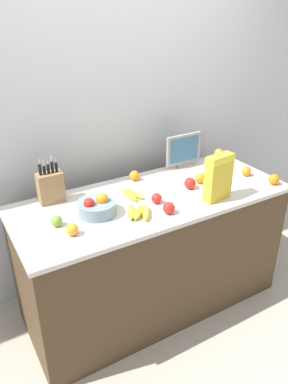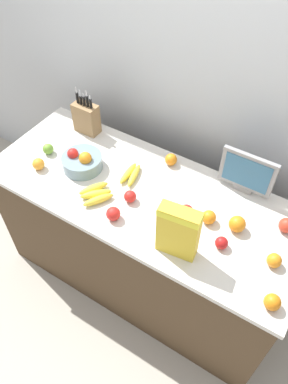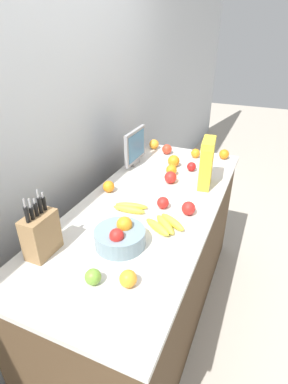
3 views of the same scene
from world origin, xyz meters
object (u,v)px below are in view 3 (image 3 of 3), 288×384
at_px(apple_rightmost, 93,277).
at_px(banana_bunch_right, 130,208).
at_px(small_monitor, 135,147).
at_px(orange_near_bowl, 128,279).
at_px(orange_front_center, 196,153).
at_px(orange_by_cereal, 154,144).
at_px(fruit_bowl, 120,236).
at_px(orange_front_right, 171,170).
at_px(apple_rear, 188,208).
at_px(apple_near_bananas, 167,149).
at_px(cereal_box, 207,161).
at_px(orange_mid_right, 174,161).
at_px(apple_by_knife_block, 163,203).
at_px(orange_front_left, 109,186).
at_px(banana_bunch_left, 165,224).
at_px(apple_front, 191,167).
at_px(apple_middle, 170,177).
at_px(knife_block, 41,234).
at_px(orange_mid_left, 224,154).

bearing_deg(apple_rightmost, banana_bunch_right, 10.37).
relative_size(small_monitor, orange_near_bowl, 4.23).
bearing_deg(orange_front_center, orange_by_cereal, 82.33).
height_order(fruit_bowl, orange_front_right, fruit_bowl).
relative_size(fruit_bowl, apple_rear, 3.14).
relative_size(banana_bunch_right, apple_near_bananas, 2.43).
distance_m(cereal_box, orange_mid_right, 0.37).
height_order(small_monitor, cereal_box, cereal_box).
bearing_deg(orange_front_right, apple_by_knife_block, -167.40).
distance_m(fruit_bowl, orange_near_bowl, 0.26).
bearing_deg(orange_front_center, orange_mid_right, 156.11).
distance_m(banana_bunch_right, orange_front_left, 0.26).
bearing_deg(orange_front_center, banana_bunch_left, -174.08).
bearing_deg(banana_bunch_left, apple_front, 4.98).
distance_m(cereal_box, apple_near_bananas, 0.60).
bearing_deg(apple_middle, fruit_bowl, 179.41).
bearing_deg(apple_rear, orange_front_center, 12.22).
relative_size(apple_by_knife_block, orange_near_bowl, 0.96).
height_order(apple_rightmost, orange_front_center, orange_front_center).
xyz_separation_m(banana_bunch_left, orange_near_bowl, (-0.43, 0.00, 0.01)).
bearing_deg(small_monitor, apple_rear, -132.29).
bearing_deg(knife_block, fruit_bowl, -57.30).
relative_size(banana_bunch_right, orange_front_left, 2.65).
relative_size(apple_by_knife_block, orange_by_cereal, 0.85).
relative_size(orange_mid_left, orange_by_cereal, 0.94).
distance_m(knife_block, apple_front, 1.20).
xyz_separation_m(knife_block, orange_mid_left, (1.45, -0.55, -0.07)).
bearing_deg(apple_rear, apple_by_knife_block, 87.78).
relative_size(knife_block, apple_rightmost, 4.70).
bearing_deg(orange_front_right, cereal_box, -102.97).
bearing_deg(apple_middle, orange_mid_right, 14.08).
distance_m(orange_mid_left, orange_mid_right, 0.43).
height_order(apple_rear, orange_mid_right, orange_mid_right).
height_order(banana_bunch_right, orange_front_center, orange_front_center).
bearing_deg(small_monitor, orange_near_bowl, -156.49).
height_order(cereal_box, orange_by_cereal, cereal_box).
bearing_deg(cereal_box, fruit_bowl, 156.36).
bearing_deg(apple_rear, apple_rightmost, 161.99).
xyz_separation_m(knife_block, apple_middle, (0.89, -0.30, -0.07)).
height_order(fruit_bowl, orange_mid_right, fruit_bowl).
xyz_separation_m(orange_mid_left, orange_front_left, (-0.83, 0.56, -0.00)).
relative_size(orange_mid_left, orange_front_right, 1.01).
xyz_separation_m(apple_front, orange_mid_right, (0.02, 0.14, 0.01)).
distance_m(apple_by_knife_block, apple_near_bananas, 0.83).
relative_size(orange_mid_left, orange_front_center, 1.07).
bearing_deg(apple_near_bananas, orange_front_left, 170.89).
relative_size(knife_block, banana_bunch_right, 1.63).
distance_m(banana_bunch_right, orange_front_center, 0.92).
bearing_deg(orange_by_cereal, apple_rightmost, -167.33).
relative_size(cereal_box, orange_front_center, 4.32).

